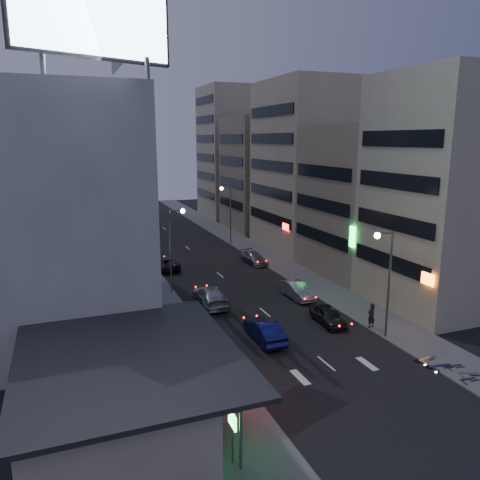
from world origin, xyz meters
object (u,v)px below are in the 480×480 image
road_car_blue (265,331)px  scooter_silver_a (478,364)px  parked_car_left (164,263)px  scooter_blue (450,355)px  parked_car_right_near (328,315)px  road_car_silver (211,296)px  parked_car_right_far (254,258)px  scooter_silver_b (431,349)px  parked_car_right_mid (296,290)px  person (371,315)px  scooter_black_b (461,357)px  scooter_black_a (475,369)px

road_car_blue → scooter_silver_a: size_ratio=2.54×
parked_car_left → scooter_silver_a: (13.38, -31.15, -0.03)m
road_car_blue → scooter_blue: road_car_blue is taller
parked_car_right_near → road_car_silver: (-7.49, 7.56, 0.13)m
parked_car_right_near → scooter_blue: bearing=-63.9°
parked_car_right_far → scooter_silver_a: size_ratio=2.47×
parked_car_right_near → scooter_silver_b: (3.33, -7.70, -0.06)m
road_car_silver → parked_car_right_mid: bearing=175.5°
parked_car_left → scooter_silver_a: bearing=107.9°
parked_car_left → person: 25.44m
road_car_silver → parked_car_left: bearing=-80.5°
parked_car_right_mid → scooter_black_b: 16.27m
parked_car_left → scooter_black_a: size_ratio=3.06×
road_car_blue → scooter_silver_b: road_car_blue is taller
person → scooter_silver_b: size_ratio=1.12×
person → scooter_black_a: (1.19, -8.83, -0.46)m
road_car_silver → road_car_blue: bearing=102.4°
parked_car_left → road_car_silver: (1.43, -13.00, 0.11)m
road_car_blue → scooter_black_a: bearing=136.5°
road_car_silver → scooter_black_b: bearing=128.2°
parked_car_left → scooter_black_b: 32.72m
person → scooter_silver_b: bearing=85.8°
road_car_blue → scooter_black_a: 13.90m
road_car_blue → scooter_silver_a: bearing=139.5°
parked_car_right_near → parked_car_right_mid: size_ratio=0.91×
parked_car_left → scooter_blue: size_ratio=2.58×
parked_car_right_mid → scooter_silver_a: (3.92, -17.05, -0.06)m
road_car_blue → person: person is taller
road_car_blue → scooter_black_b: (10.40, -8.20, -0.15)m
parked_car_right_near → person: (2.58, -2.12, 0.39)m
parked_car_right_mid → road_car_silver: size_ratio=0.79×
scooter_black_a → scooter_black_b: (0.54, 1.59, -0.00)m
parked_car_right_far → scooter_blue: scooter_blue is taller
scooter_blue → parked_car_right_near: bearing=30.0°
scooter_silver_a → parked_car_left: bearing=45.1°
person → road_car_silver: bearing=-55.7°
scooter_black_b → scooter_blue: bearing=71.9°
person → scooter_silver_a: size_ratio=1.04×
scooter_blue → scooter_silver_b: (-0.34, 1.32, -0.09)m
parked_car_right_mid → scooter_black_a: bearing=-82.2°
scooter_black_a → scooter_silver_b: scooter_silver_b is taller
parked_car_right_far → road_car_blue: 21.81m
person → scooter_black_b: 7.46m
parked_car_right_far → scooter_black_b: bearing=-88.7°
parked_car_right_far → road_car_blue: road_car_blue is taller
person → scooter_black_b: person is taller
person → parked_car_left: bearing=-74.9°
road_car_blue → scooter_blue: 12.54m
parked_car_right_far → scooter_black_a: bearing=-90.0°
road_car_blue → person: size_ratio=2.44×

